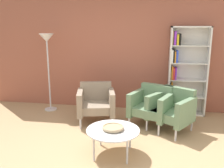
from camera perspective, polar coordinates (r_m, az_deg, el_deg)
ground_plane at (r=3.70m, az=-3.37°, el=-17.53°), size 8.32×8.32×0.00m
brick_back_panel at (r=5.61m, az=1.89°, el=8.84°), size 6.40×0.12×2.90m
bookshelf_tall at (r=5.47m, az=16.42°, el=2.61°), size 0.80×0.30×1.90m
coffee_table_low at (r=3.70m, az=0.23°, el=-11.03°), size 0.80×0.80×0.40m
decorative_bowl at (r=3.67m, az=0.23°, el=-10.13°), size 0.32×0.32×0.05m
armchair_corner_red at (r=4.77m, az=9.32°, el=-4.90°), size 0.91×0.88×0.78m
armchair_near_window at (r=4.90m, az=-3.77°, el=-4.24°), size 0.84×0.80×0.78m
armchair_spare_guest at (r=4.64m, az=13.87°, el=-5.64°), size 0.95×0.93×0.78m
floor_lamp_torchiere at (r=5.59m, az=-14.97°, el=8.36°), size 0.32×0.32×1.74m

